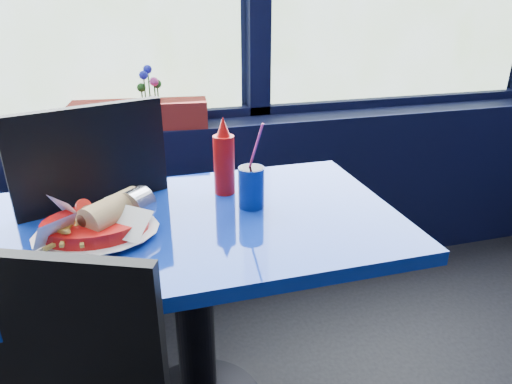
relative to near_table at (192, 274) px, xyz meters
name	(u,v)px	position (x,y,z in m)	size (l,w,h in m)	color
window_sill	(102,213)	(-0.30, 0.87, -0.17)	(5.00, 0.26, 0.80)	black
near_table	(192,274)	(0.00, 0.00, 0.00)	(1.20, 0.70, 0.75)	black
chair_near_back	(118,226)	(-0.21, 0.31, 0.03)	(0.60, 0.60, 1.05)	black
planter_box	(140,115)	(-0.08, 0.85, 0.29)	(0.57, 0.14, 0.11)	maroon
flower_vase	(151,107)	(-0.03, 0.88, 0.31)	(0.15, 0.15, 0.26)	silver
food_basket	(98,223)	(-0.24, -0.03, 0.22)	(0.34, 0.34, 0.10)	red
ketchup_bottle	(224,160)	(0.14, 0.16, 0.29)	(0.07, 0.07, 0.25)	red
soda_cup	(251,186)	(0.20, 0.04, 0.25)	(0.08, 0.08, 0.26)	navy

